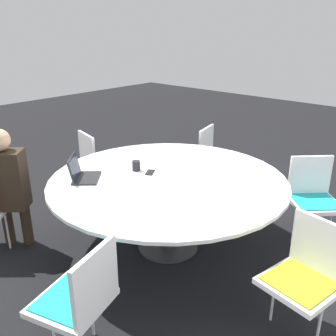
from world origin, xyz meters
TOP-DOWN VIEW (x-y plane):
  - ground_plane at (0.00, 0.00)m, footprint 16.00×16.00m
  - conference_table at (0.00, 0.00)m, footprint 2.16×2.16m
  - chair_1 at (1.34, 0.47)m, footprint 0.54×0.53m
  - chair_2 at (0.20, 1.41)m, footprint 0.49×0.51m
  - chair_3 at (-1.05, 0.96)m, footprint 0.61×0.61m
  - chair_4 at (-1.36, -0.42)m, footprint 0.53×0.52m
  - chair_5 at (-0.27, -1.39)m, footprint 0.51×0.53m
  - person_0 at (0.99, -1.09)m, footprint 0.41×0.41m
  - laptop at (0.53, -0.58)m, footprint 0.39×0.39m
  - coffee_cup at (0.06, -0.36)m, footprint 0.08×0.08m
  - cell_phone at (0.01, -0.22)m, footprint 0.16×0.13m

SIDE VIEW (x-z plane):
  - ground_plane at x=0.00m, z-range 0.00..0.00m
  - chair_1 at x=1.34m, z-range 0.08..0.92m
  - chair_2 at x=0.20m, z-range 0.08..0.92m
  - chair_3 at x=-1.05m, z-range 0.08..0.92m
  - chair_4 at x=-1.36m, z-range 0.08..0.92m
  - chair_5 at x=-0.27m, z-range 0.08..0.92m
  - conference_table at x=0.00m, z-range 0.29..1.01m
  - person_0 at x=0.99m, z-range 0.10..1.29m
  - cell_phone at x=0.01m, z-range 0.72..0.73m
  - coffee_cup at x=0.06m, z-range 0.72..0.82m
  - laptop at x=0.53m, z-range 0.67..0.89m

